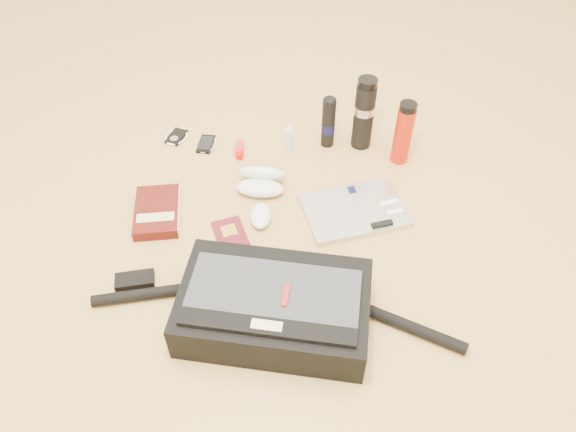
{
  "coord_description": "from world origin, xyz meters",
  "views": [
    {
      "loc": [
        0.1,
        -1.16,
        1.35
      ],
      "look_at": [
        0.03,
        0.04,
        0.06
      ],
      "focal_mm": 35.0,
      "sensor_mm": 36.0,
      "label": 1
    }
  ],
  "objects": [
    {
      "name": "mouse",
      "position": [
        -0.06,
        0.08,
        0.02
      ],
      "size": [
        0.07,
        0.12,
        0.04
      ],
      "rotation": [
        0.0,
        0.0,
        0.05
      ],
      "color": "silver",
      "rests_on": "ground"
    },
    {
      "name": "messenger_bag",
      "position": [
        0.01,
        -0.3,
        0.07
      ],
      "size": [
        1.05,
        0.36,
        0.15
      ],
      "rotation": [
        0.0,
        0.0,
        -0.09
      ],
      "color": "black",
      "rests_on": "ground"
    },
    {
      "name": "ground",
      "position": [
        0.0,
        0.0,
        0.0
      ],
      "size": [
        4.0,
        4.0,
        0.0
      ],
      "primitive_type": "plane",
      "color": "tan",
      "rests_on": "ground"
    },
    {
      "name": "ipod",
      "position": [
        -0.42,
        0.48,
        0.01
      ],
      "size": [
        0.1,
        0.1,
        0.01
      ],
      "rotation": [
        0.0,
        0.0,
        -0.28
      ],
      "color": "black",
      "rests_on": "ground"
    },
    {
      "name": "sunglasses_case",
      "position": [
        -0.08,
        0.23,
        0.03
      ],
      "size": [
        0.17,
        0.14,
        0.09
      ],
      "rotation": [
        0.0,
        0.0,
        -0.05
      ],
      "color": "silver",
      "rests_on": "ground"
    },
    {
      "name": "thermos_red",
      "position": [
        0.41,
        0.41,
        0.12
      ],
      "size": [
        0.07,
        0.07,
        0.24
      ],
      "rotation": [
        0.0,
        0.0,
        0.12
      ],
      "color": "#B21A07",
      "rests_on": "ground"
    },
    {
      "name": "aerosol_can",
      "position": [
        0.15,
        0.48,
        0.1
      ],
      "size": [
        0.06,
        0.06,
        0.21
      ],
      "rotation": [
        0.0,
        0.0,
        -0.4
      ],
      "color": "black",
      "rests_on": "ground"
    },
    {
      "name": "inhaler",
      "position": [
        -0.17,
        0.42,
        0.01
      ],
      "size": [
        0.03,
        0.1,
        0.03
      ],
      "rotation": [
        0.0,
        0.0,
        0.1
      ],
      "color": "red",
      "rests_on": "ground"
    },
    {
      "name": "passport",
      "position": [
        -0.16,
        0.01,
        0.0
      ],
      "size": [
        0.14,
        0.16,
        0.01
      ],
      "rotation": [
        0.0,
        0.0,
        0.41
      ],
      "color": "#50101A",
      "rests_on": "ground"
    },
    {
      "name": "thermos_black",
      "position": [
        0.27,
        0.48,
        0.14
      ],
      "size": [
        0.1,
        0.1,
        0.28
      ],
      "rotation": [
        0.0,
        0.0,
        -0.43
      ],
      "color": "black",
      "rests_on": "ground"
    },
    {
      "name": "book",
      "position": [
        -0.4,
        0.07,
        0.02
      ],
      "size": [
        0.18,
        0.24,
        0.04
      ],
      "rotation": [
        0.0,
        0.0,
        0.16
      ],
      "color": "#3F0D09",
      "rests_on": "ground"
    },
    {
      "name": "phone",
      "position": [
        -0.3,
        0.44,
        0.01
      ],
      "size": [
        0.09,
        0.1,
        0.01
      ],
      "rotation": [
        0.0,
        0.0,
        -0.07
      ],
      "color": "black",
      "rests_on": "ground"
    },
    {
      "name": "spray_bottle",
      "position": [
        0.01,
        0.44,
        0.05
      ],
      "size": [
        0.03,
        0.03,
        0.11
      ],
      "rotation": [
        0.0,
        0.0,
        -0.1
      ],
      "color": "#9FC1DB",
      "rests_on": "ground"
    },
    {
      "name": "laptop",
      "position": [
        0.24,
        0.13,
        0.01
      ],
      "size": [
        0.38,
        0.32,
        0.03
      ],
      "rotation": [
        0.0,
        0.0,
        0.32
      ],
      "color": "#B5B5B7",
      "rests_on": "ground"
    }
  ]
}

